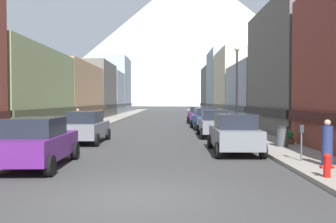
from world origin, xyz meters
The scene contains 27 objects.
ground_plane centered at (0.00, 0.00, 0.00)m, with size 400.00×400.00×0.00m, color #3A3A3A.
sidewalk_left centered at (-6.25, 35.00, 0.07)m, with size 2.50×100.00×0.15m, color gray.
sidewalk_right centered at (6.25, 35.00, 0.07)m, with size 2.50×100.00×0.15m, color gray.
storefront_left_2 centered at (-11.28, 29.98, 3.04)m, with size 7.86×13.80×6.31m.
storefront_left_3 centered at (-11.57, 42.83, 3.74)m, with size 8.45×11.09×7.77m.
storefront_left_4 centered at (-12.35, 53.66, 3.53)m, with size 9.99×9.56×7.32m.
storefront_left_5 centered at (-10.77, 64.27, 5.31)m, with size 6.84×11.10×10.98m.
storefront_right_1 centered at (11.71, 16.72, 4.34)m, with size 8.72×10.77×9.00m.
storefront_right_2 centered at (12.41, 28.42, 2.95)m, with size 10.11×11.74×6.13m.
storefront_right_3 centered at (11.77, 40.57, 4.40)m, with size 8.84×11.56×9.12m.
storefront_right_4 centered at (10.69, 52.10, 5.16)m, with size 6.68×10.54×10.67m.
storefront_right_5 centered at (10.97, 63.22, 4.34)m, with size 7.24×11.67×8.99m.
car_left_0 centered at (-3.80, 3.92, 0.90)m, with size 2.16×4.44×1.78m.
car_left_1 centered at (-3.80, 11.39, 0.90)m, with size 2.09×4.42×1.78m.
car_right_0 centered at (3.80, 7.47, 0.90)m, with size 2.11×4.42×1.78m.
car_right_1 centered at (3.80, 14.83, 0.90)m, with size 2.11×4.42×1.78m.
car_right_2 centered at (3.80, 21.23, 0.90)m, with size 2.23×4.47×1.78m.
car_right_3 centered at (3.80, 29.02, 0.90)m, with size 2.06×4.40×1.78m.
fire_hydrant_near centered at (5.45, 1.61, 0.53)m, with size 0.40×0.22×0.70m.
parking_meter_near centered at (5.75, 4.50, 1.01)m, with size 0.14×0.10×1.33m.
trash_bin_right centered at (6.35, 8.70, 0.64)m, with size 0.59×0.59×0.98m.
potted_plant_0 centered at (7.00, 9.75, 0.47)m, with size 0.54×0.54×0.70m.
potted_plant_1 centered at (-7.00, 17.87, 0.63)m, with size 0.47×0.47×0.85m.
pedestrian_0 centered at (6.25, 3.46, 0.87)m, with size 0.36×0.36×1.58m.
pedestrian_1 centered at (-6.25, 19.21, 0.88)m, with size 0.36×0.36×1.60m.
streetlamp_right centered at (5.35, 15.32, 3.99)m, with size 0.36×0.36×5.86m.
mountain_backdrop centered at (18.24, 260.00, 50.58)m, with size 230.34×230.34×101.16m, color silver.
Camera 1 is at (0.90, -8.87, 2.37)m, focal length 38.84 mm.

